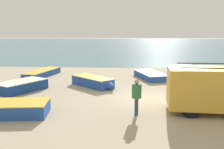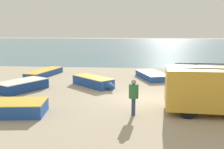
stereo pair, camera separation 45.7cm
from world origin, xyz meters
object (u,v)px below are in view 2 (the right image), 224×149
Objects in this scene: fishing_rowboat_0 at (6,108)px; fishing_rowboat_1 at (43,73)px; parked_van at (223,89)px; fishing_rowboat_3 at (151,75)px; fishing_rowboat_4 at (24,85)px; fisherman_0 at (196,73)px; fishing_rowboat_5 at (94,82)px; fisherman_2 at (134,94)px.

fishing_rowboat_0 reaches higher than fishing_rowboat_1.
fishing_rowboat_3 is at bearing 111.58° from parked_van.
fishing_rowboat_4 is 11.68m from fisherman_0.
fisherman_0 is at bearing -50.05° from fishing_rowboat_4.
fishing_rowboat_0 is 0.78× the size of fishing_rowboat_1.
fishing_rowboat_0 is at bearing -170.30° from parked_van.
fishing_rowboat_4 is (-1.29, 4.86, 0.01)m from fishing_rowboat_0.
fishing_rowboat_3 is (9.11, -0.16, -0.01)m from fishing_rowboat_1.
fishing_rowboat_0 is at bearing -135.52° from fishing_rowboat_4.
parked_van is 5.95m from fisherman_0.
fishing_rowboat_5 is at bearing 146.18° from parked_van.
parked_van reaches higher than fishing_rowboat_3.
fisherman_2 is at bearing -168.39° from parked_van.
fishing_rowboat_1 is 1.52× the size of fishing_rowboat_5.
fishing_rowboat_3 is 5.38m from fishing_rowboat_5.
fishing_rowboat_3 is 1.27× the size of fishing_rowboat_5.
fishing_rowboat_4 is at bearing 165.32° from parked_van.
fishing_rowboat_5 is at bearing 111.44° from fishing_rowboat_3.
fisherman_2 is at bearing -77.10° from fisherman_0.
fisherman_0 is at bearing -153.23° from fishing_rowboat_3.
fisherman_2 reaches higher than fishing_rowboat_0.
fisherman_2 reaches higher than fishing_rowboat_1.
fishing_rowboat_3 is 2.66× the size of fisherman_2.
fishing_rowboat_5 reaches higher than fishing_rowboat_1.
parked_van is 1.19× the size of fishing_rowboat_3.
fishing_rowboat_5 reaches higher than fishing_rowboat_3.
parked_van reaches higher than fishing_rowboat_4.
fishing_rowboat_1 is at bearing -172.51° from fishing_rowboat_5.
fisherman_0 reaches higher than fishing_rowboat_5.
fishing_rowboat_5 reaches higher than fishing_rowboat_0.
fishing_rowboat_5 is at bearing -123.21° from fishing_rowboat_0.
fishing_rowboat_1 is at bearing -148.32° from fisherman_0.
fishing_rowboat_5 is 2.09× the size of fisherman_2.
fishing_rowboat_3 is at bearing -133.52° from fishing_rowboat_0.
fishing_rowboat_5 is (4.46, 1.53, -0.00)m from fishing_rowboat_4.
fisherman_0 is at bearing -152.52° from fishing_rowboat_0.
fishing_rowboat_0 is 1.08× the size of fishing_rowboat_4.
fishing_rowboat_5 is 2.18× the size of fisherman_0.
fishing_rowboat_1 is 12.32m from fisherman_2.
fisherman_0 reaches higher than fishing_rowboat_1.
fishing_rowboat_0 is 6.02m from fisherman_2.
fishing_rowboat_4 is at bearing -117.66° from fishing_rowboat_5.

